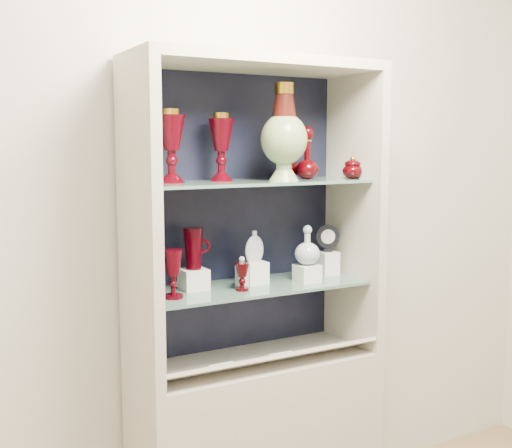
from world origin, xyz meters
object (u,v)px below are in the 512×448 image
ruby_decanter_b (289,152)px  enamel_urn (284,132)px  lidded_bowl (352,167)px  ruby_pitcher (193,248)px  pedestal_lamp_right (221,147)px  pedestal_lamp_left (172,146)px  flat_flask (254,246)px  ruby_goblet_tall (173,274)px  clear_round_decanter (307,246)px  clear_square_bottle (242,272)px  cobalt_goblet (150,272)px  ruby_decanter_a (307,150)px  ruby_goblet_small (242,277)px  cameo_medallion (328,238)px

ruby_decanter_b → enamel_urn: bearing=-127.7°
lidded_bowl → ruby_pitcher: size_ratio=0.58×
pedestal_lamp_right → ruby_decanter_b: bearing=4.7°
lidded_bowl → ruby_pitcher: lidded_bowl is taller
pedestal_lamp_left → flat_flask: (0.35, 0.00, -0.40)m
ruby_goblet_tall → clear_round_decanter: size_ratio=1.15×
lidded_bowl → ruby_pitcher: bearing=170.8°
clear_round_decanter → enamel_urn: bearing=-173.4°
enamel_urn → clear_square_bottle: 0.57m
pedestal_lamp_left → clear_round_decanter: 0.70m
clear_square_bottle → clear_round_decanter: size_ratio=0.79×
pedestal_lamp_right → clear_round_decanter: 0.54m
ruby_decanter_b → cobalt_goblet: size_ratio=1.11×
pedestal_lamp_right → ruby_decanter_a: pedestal_lamp_right is taller
ruby_goblet_tall → flat_flask: 0.39m
ruby_decanter_b → clear_round_decanter: (0.02, -0.12, -0.38)m
ruby_pitcher → clear_round_decanter: bearing=8.3°
pedestal_lamp_right → ruby_decanter_b: (0.33, 0.03, -0.02)m
ruby_pitcher → flat_flask: (0.26, -0.02, -0.01)m
ruby_goblet_small → ruby_pitcher: (-0.16, 0.11, 0.11)m
pedestal_lamp_right → cameo_medallion: bearing=-1.6°
ruby_goblet_tall → pedestal_lamp_right: bearing=21.9°
ruby_goblet_small → cameo_medallion: (0.47, 0.10, 0.11)m
ruby_decanter_b → flat_flask: ruby_decanter_b is taller
ruby_pitcher → ruby_goblet_small: bearing=-15.7°
lidded_bowl → ruby_goblet_small: 0.67m
ruby_decanter_a → cobalt_goblet: 0.81m
ruby_goblet_tall → ruby_goblet_small: (0.28, -0.01, -0.04)m
lidded_bowl → cobalt_goblet: lidded_bowl is taller
ruby_goblet_tall → enamel_urn: bearing=-1.4°
pedestal_lamp_left → cobalt_goblet: size_ratio=1.38×
ruby_decanter_b → cobalt_goblet: 0.78m
ruby_decanter_a → clear_square_bottle: 0.57m
pedestal_lamp_right → ruby_pitcher: pedestal_lamp_right is taller
ruby_goblet_tall → ruby_goblet_small: ruby_goblet_tall is taller
ruby_decanter_a → ruby_goblet_tall: bearing=-177.0°
ruby_decanter_a → ruby_pitcher: size_ratio=1.50×
pedestal_lamp_right → ruby_goblet_tall: bearing=-158.1°
pedestal_lamp_left → pedestal_lamp_right: bearing=6.6°
ruby_goblet_tall → ruby_goblet_small: 0.28m
lidded_bowl → flat_flask: lidded_bowl is taller
lidded_bowl → ruby_goblet_tall: bearing=179.2°
enamel_urn → ruby_decanter_b: (0.11, 0.14, -0.08)m
enamel_urn → clear_round_decanter: 0.48m
cobalt_goblet → pedestal_lamp_left: bearing=22.0°
pedestal_lamp_right → ruby_goblet_small: bearing=-73.8°
cobalt_goblet → flat_flask: bearing=5.5°
pedestal_lamp_right → ruby_goblet_small: size_ratio=2.45×
pedestal_lamp_left → lidded_bowl: pedestal_lamp_left is taller
ruby_goblet_small → flat_flask: (0.10, 0.09, 0.10)m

